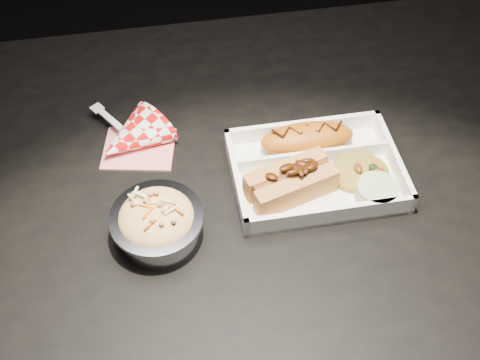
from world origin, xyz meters
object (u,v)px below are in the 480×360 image
(dining_table, at_px, (237,211))
(fried_pastry, at_px, (307,138))
(hotdog, at_px, (291,181))
(food_tray, at_px, (315,173))
(napkin_fork, at_px, (131,139))
(foil_coleslaw_cup, at_px, (157,222))

(dining_table, xyz_separation_m, fried_pastry, (0.12, 0.03, 0.12))
(fried_pastry, height_order, hotdog, hotdog)
(food_tray, height_order, napkin_fork, napkin_fork)
(dining_table, distance_m, napkin_fork, 0.21)
(hotdog, distance_m, foil_coleslaw_cup, 0.20)
(dining_table, xyz_separation_m, napkin_fork, (-0.15, 0.09, 0.11))
(dining_table, bearing_deg, foil_coleslaw_cup, -144.82)
(food_tray, bearing_deg, hotdog, -149.23)
(fried_pastry, bearing_deg, dining_table, -164.35)
(fried_pastry, xyz_separation_m, foil_coleslaw_cup, (-0.24, -0.12, 0.00))
(napkin_fork, bearing_deg, dining_table, 25.34)
(hotdog, xyz_separation_m, napkin_fork, (-0.22, 0.14, -0.02))
(food_tray, height_order, fried_pastry, fried_pastry)
(food_tray, relative_size, hotdog, 1.80)
(napkin_fork, bearing_deg, fried_pastry, 43.75)
(food_tray, bearing_deg, napkin_fork, 157.26)
(hotdog, bearing_deg, dining_table, 128.80)
(fried_pastry, bearing_deg, napkin_fork, 167.82)
(dining_table, height_order, hotdog, hotdog)
(fried_pastry, bearing_deg, food_tray, -90.10)
(foil_coleslaw_cup, bearing_deg, hotdog, 11.31)
(dining_table, relative_size, food_tray, 4.79)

